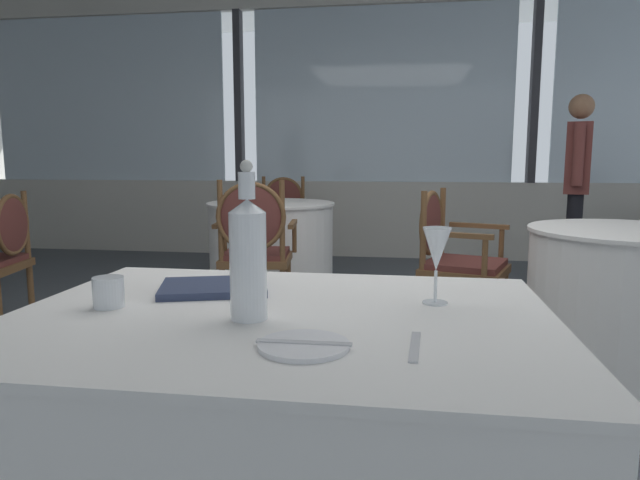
{
  "coord_description": "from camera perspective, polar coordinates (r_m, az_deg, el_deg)",
  "views": [
    {
      "loc": [
        0.29,
        -2.7,
        1.11
      ],
      "look_at": [
        0.09,
        -1.38,
        0.91
      ],
      "focal_mm": 31.58,
      "sensor_mm": 36.0,
      "label": 1
    }
  ],
  "objects": [
    {
      "name": "background_table_2",
      "position": [
        4.75,
        -4.94,
        -0.66
      ],
      "size": [
        1.06,
        1.06,
        0.75
      ],
      "color": "white",
      "rests_on": "ground_plane"
    },
    {
      "name": "diner_person_0",
      "position": [
        5.39,
        24.59,
        5.73
      ],
      "size": [
        0.29,
        0.51,
        1.65
      ],
      "rotation": [
        0.0,
        0.0,
        2.86
      ],
      "color": "black",
      "rests_on": "ground_plane"
    },
    {
      "name": "water_bottle",
      "position": [
        1.27,
        -7.31,
        -1.59
      ],
      "size": [
        0.08,
        0.08,
        0.36
      ],
      "color": "white",
      "rests_on": "foreground_table"
    },
    {
      "name": "water_tumbler",
      "position": [
        1.48,
        -20.64,
        -4.96
      ],
      "size": [
        0.07,
        0.07,
        0.08
      ],
      "primitive_type": "cylinder",
      "color": "white",
      "rests_on": "foreground_table"
    },
    {
      "name": "foreground_table",
      "position": [
        1.49,
        -4.02,
        -21.29
      ],
      "size": [
        1.28,
        0.95,
        0.75
      ],
      "color": "white",
      "rests_on": "ground_plane"
    },
    {
      "name": "dining_chair_2_0",
      "position": [
        5.67,
        -3.83,
        2.58
      ],
      "size": [
        0.58,
        0.52,
        0.93
      ],
      "rotation": [
        0.0,
        0.0,
        4.83
      ],
      "color": "brown",
      "rests_on": "ground_plane"
    },
    {
      "name": "wine_glass",
      "position": [
        1.43,
        11.72,
        -1.1
      ],
      "size": [
        0.07,
        0.07,
        0.19
      ],
      "color": "white",
      "rests_on": "foreground_table"
    },
    {
      "name": "dining_chair_2_1",
      "position": [
        3.78,
        -6.69,
        -0.16
      ],
      "size": [
        0.58,
        0.52,
        0.97
      ],
      "rotation": [
        0.0,
        0.0,
        7.97
      ],
      "color": "brown",
      "rests_on": "ground_plane"
    },
    {
      "name": "ground_plane",
      "position": [
        2.93,
        2.45,
        -13.96
      ],
      "size": [
        13.36,
        13.36,
        0.0
      ],
      "primitive_type": "plane",
      "color": "#4C5156"
    },
    {
      "name": "butter_knife",
      "position": [
        1.1,
        -1.66,
        -10.36
      ],
      "size": [
        0.19,
        0.02,
        0.0
      ],
      "primitive_type": "cube",
      "rotation": [
        0.0,
        0.0,
        0.02
      ],
      "color": "silver",
      "rests_on": "foreground_table"
    },
    {
      "name": "menu_book",
      "position": [
        1.59,
        -10.7,
        -4.73
      ],
      "size": [
        0.34,
        0.29,
        0.02
      ],
      "primitive_type": "cube",
      "rotation": [
        0.0,
        0.0,
        0.3
      ],
      "color": "#2D3856",
      "rests_on": "foreground_table"
    },
    {
      "name": "dining_chair_0_0",
      "position": [
        3.46,
        13.21,
        -1.24
      ],
      "size": [
        0.58,
        0.63,
        0.92
      ],
      "rotation": [
        0.0,
        0.0,
        5.95
      ],
      "color": "brown",
      "rests_on": "ground_plane"
    },
    {
      "name": "window_wall_far",
      "position": [
        6.37,
        6.12,
        8.97
      ],
      "size": [
        10.27,
        0.14,
        2.99
      ],
      "color": "beige",
      "rests_on": "ground_plane"
    },
    {
      "name": "side_plate",
      "position": [
        1.11,
        -1.66,
        -10.62
      ],
      "size": [
        0.18,
        0.18,
        0.01
      ],
      "primitive_type": "cylinder",
      "color": "white",
      "rests_on": "foreground_table"
    },
    {
      "name": "background_table_0",
      "position": [
        3.39,
        28.59,
        -5.26
      ],
      "size": [
        1.02,
        1.02,
        0.75
      ],
      "color": "white",
      "rests_on": "ground_plane"
    },
    {
      "name": "dinner_fork",
      "position": [
        1.12,
        9.57,
        -10.58
      ],
      "size": [
        0.03,
        0.18,
        0.0
      ],
      "primitive_type": "cube",
      "rotation": [
        0.0,
        0.0,
        1.52
      ],
      "color": "silver",
      "rests_on": "foreground_table"
    }
  ]
}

